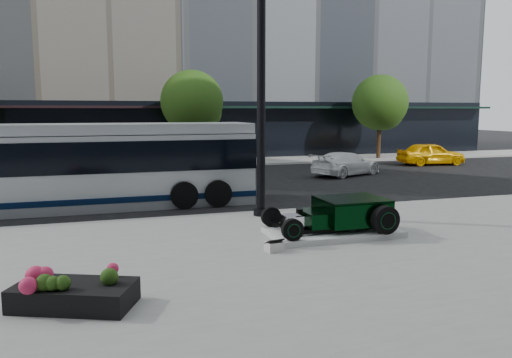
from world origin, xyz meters
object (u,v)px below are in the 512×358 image
object	(u,v)px
lamppost	(261,86)
flower_planter	(74,293)
yellow_taxi	(431,154)
transit_bus	(80,166)
white_sedan	(346,164)
hot_rod	(344,213)

from	to	relation	value
lamppost	flower_planter	xyz separation A→B (m)	(-5.28, -6.04, -3.76)
flower_planter	yellow_taxi	world-z (taller)	yellow_taxi
yellow_taxi	flower_planter	bearing A→B (deg)	137.41
lamppost	transit_bus	distance (m)	7.03
white_sedan	yellow_taxi	bearing A→B (deg)	-92.03
hot_rod	lamppost	world-z (taller)	lamppost
flower_planter	white_sedan	size ratio (longest dim) A/B	0.52
transit_bus	yellow_taxi	size ratio (longest dim) A/B	2.94
yellow_taxi	hot_rod	bearing A→B (deg)	143.22
hot_rod	white_sedan	distance (m)	13.21
lamppost	transit_bus	world-z (taller)	lamppost
flower_planter	white_sedan	distance (m)	19.58
hot_rod	yellow_taxi	size ratio (longest dim) A/B	0.78
flower_planter	transit_bus	bearing A→B (deg)	90.79
hot_rod	lamppost	size ratio (longest dim) A/B	0.37
hot_rod	lamppost	xyz separation A→B (m)	(-1.36, 2.93, 3.42)
hot_rod	transit_bus	xyz separation A→B (m)	(-6.77, 6.56, 0.79)
lamppost	transit_bus	size ratio (longest dim) A/B	0.71
hot_rod	yellow_taxi	world-z (taller)	yellow_taxi
transit_bus	white_sedan	bearing A→B (deg)	21.46
flower_planter	yellow_taxi	distance (m)	26.95
hot_rod	yellow_taxi	distance (m)	20.00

